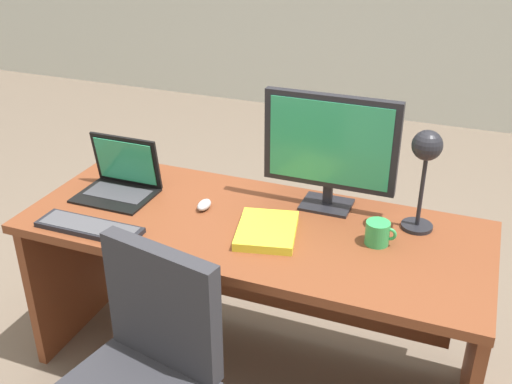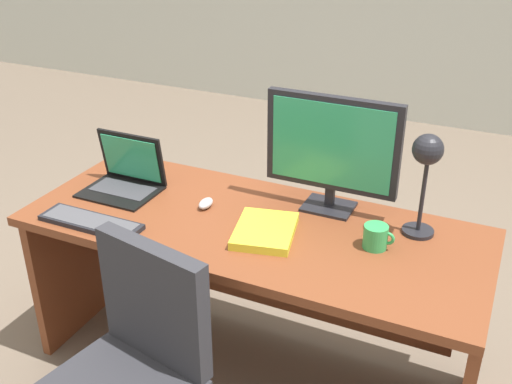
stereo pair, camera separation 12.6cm
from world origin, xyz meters
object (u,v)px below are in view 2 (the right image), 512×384
at_px(coffee_mug, 376,237).
at_px(desk_lamp, 426,163).
at_px(keyboard, 91,222).
at_px(mouse, 206,203).
at_px(desk, 257,261).
at_px(book, 265,231).
at_px(monitor, 332,147).
at_px(laptop, 127,172).

bearing_deg(coffee_mug, desk_lamp, 50.26).
distance_m(keyboard, mouse, 0.46).
bearing_deg(desk_lamp, desk, -168.29).
relative_size(mouse, book, 0.27).
xyz_separation_m(desk, mouse, (-0.23, -0.01, 0.22)).
xyz_separation_m(monitor, coffee_mug, (0.25, -0.21, -0.22)).
bearing_deg(laptop, coffee_mug, -1.58).
xyz_separation_m(laptop, book, (0.70, -0.12, -0.06)).
height_order(laptop, mouse, laptop).
distance_m(desk, laptop, 0.68).
bearing_deg(mouse, coffee_mug, -0.76).
distance_m(mouse, desk_lamp, 0.88).
relative_size(laptop, coffee_mug, 2.73).
bearing_deg(desk, mouse, -177.36).
relative_size(monitor, book, 1.68).
bearing_deg(keyboard, coffee_mug, 16.04).
xyz_separation_m(desk, book, (0.08, -0.11, 0.22)).
distance_m(laptop, mouse, 0.40).
relative_size(laptop, book, 0.98).
bearing_deg(desk, coffee_mug, -2.37).
xyz_separation_m(desk, keyboard, (-0.56, -0.32, 0.22)).
bearing_deg(laptop, keyboard, -79.67).
xyz_separation_m(desk_lamp, book, (-0.52, -0.23, -0.28)).
bearing_deg(coffee_mug, laptop, 178.42).
bearing_deg(book, monitor, 63.60).
bearing_deg(desk_lamp, keyboard, -159.11).
bearing_deg(desk, keyboard, -150.42).
height_order(desk, mouse, mouse).
height_order(desk, laptop, laptop).
bearing_deg(monitor, book, -116.40).
height_order(keyboard, coffee_mug, coffee_mug).
relative_size(laptop, desk_lamp, 0.76).
bearing_deg(monitor, desk_lamp, -10.70).
height_order(desk, coffee_mug, coffee_mug).
bearing_deg(laptop, desk, -0.97).
xyz_separation_m(desk_lamp, coffee_mug, (-0.12, -0.14, -0.25)).
xyz_separation_m(mouse, coffee_mug, (0.70, -0.01, 0.03)).
bearing_deg(coffee_mug, book, -167.80).
bearing_deg(coffee_mug, monitor, 139.46).
height_order(keyboard, book, book).
bearing_deg(book, keyboard, -161.66).
relative_size(monitor, desk_lamp, 1.31).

